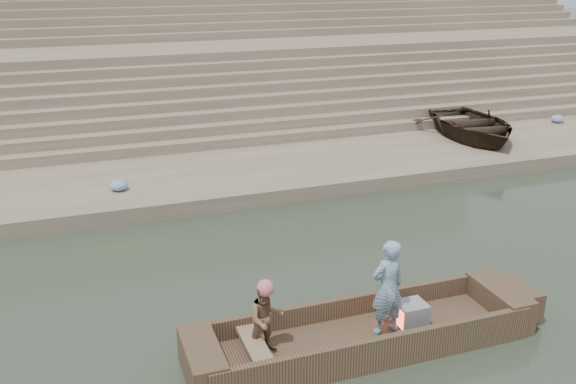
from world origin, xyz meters
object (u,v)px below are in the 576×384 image
standing_man (388,287)px  rowing_man (266,318)px  television (410,314)px  beached_rowboat (471,124)px  main_rowboat (362,341)px

standing_man → rowing_man: standing_man is taller
standing_man → rowing_man: size_ratio=1.40×
standing_man → rowing_man: 1.95m
standing_man → television: size_ratio=3.44×
rowing_man → television: size_ratio=2.46×
television → beached_rowboat: bearing=50.6°
main_rowboat → rowing_man: rowing_man is taller
main_rowboat → standing_man: bearing=-4.1°
standing_man → beached_rowboat: standing_man is taller
main_rowboat → television: bearing=0.0°
main_rowboat → standing_man: size_ratio=3.16×
main_rowboat → standing_man: standing_man is taller
main_rowboat → television: 0.90m
standing_man → beached_rowboat: bearing=-137.8°
rowing_man → television: 2.43m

